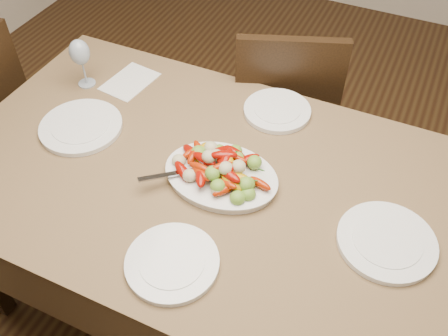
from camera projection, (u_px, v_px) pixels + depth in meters
dining_table at (224, 249)px, 1.86m from camera, size 1.84×1.04×0.76m
chair_far at (283, 107)px, 2.27m from camera, size 0.54×0.54×0.95m
serving_platter at (221, 177)px, 1.58m from camera, size 0.36×0.26×0.02m
roasted_vegetables at (221, 165)px, 1.54m from camera, size 0.29×0.20×0.09m
serving_spoon at (197, 171)px, 1.55m from camera, size 0.24×0.24×0.03m
plate_left at (81, 127)px, 1.75m from camera, size 0.29×0.29×0.02m
plate_right at (386, 242)px, 1.41m from camera, size 0.28×0.28×0.02m
plate_far at (277, 111)px, 1.81m from camera, size 0.24×0.24×0.02m
plate_near at (172, 263)px, 1.36m from camera, size 0.26×0.26×0.02m
wine_glass at (82, 62)px, 1.86m from camera, size 0.08×0.08×0.20m
menu_card at (130, 81)px, 1.94m from camera, size 0.18×0.23×0.00m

